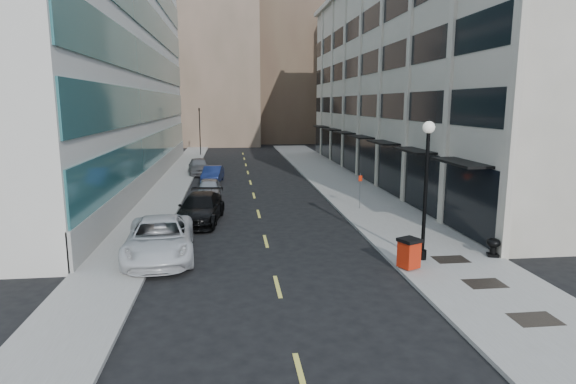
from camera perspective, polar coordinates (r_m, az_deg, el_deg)
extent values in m
plane|color=black|center=(16.38, -0.54, -13.70)|extent=(160.00, 160.00, 0.00)
cube|color=gray|center=(36.64, 7.72, -0.04)|extent=(5.00, 80.00, 0.15)
cube|color=gray|center=(35.82, -14.52, -0.52)|extent=(3.00, 80.00, 0.15)
cube|color=beige|center=(45.87, 17.61, 12.88)|extent=(14.00, 46.00, 18.00)
cube|color=black|center=(43.70, 8.71, 4.19)|extent=(0.18, 46.00, 3.60)
cube|color=black|center=(43.45, 8.88, 10.09)|extent=(0.12, 46.00, 1.80)
cube|color=black|center=(43.57, 9.02, 14.70)|extent=(0.12, 46.00, 1.80)
cube|color=black|center=(43.97, 9.16, 19.25)|extent=(0.12, 46.00, 1.80)
cube|color=beige|center=(22.27, 25.68, 15.39)|extent=(0.35, 0.60, 18.00)
cube|color=beige|center=(27.53, 18.82, 14.72)|extent=(0.35, 0.60, 18.00)
cube|color=beige|center=(33.05, 14.24, 14.15)|extent=(0.35, 0.60, 18.00)
cube|color=beige|center=(38.71, 10.99, 13.70)|extent=(0.35, 0.60, 18.00)
cube|color=beige|center=(44.46, 8.58, 13.33)|extent=(0.35, 0.60, 18.00)
cube|color=beige|center=(50.27, 6.74, 13.04)|extent=(0.35, 0.60, 18.00)
cube|color=beige|center=(56.12, 5.28, 12.79)|extent=(0.35, 0.60, 18.00)
cube|color=beige|center=(62.00, 4.10, 12.59)|extent=(0.35, 0.60, 18.00)
cube|color=black|center=(24.62, 19.75, 3.31)|extent=(1.30, 4.00, 0.12)
cube|color=black|center=(30.07, 14.67, 4.79)|extent=(1.30, 4.00, 0.12)
cube|color=black|center=(35.70, 11.17, 5.78)|extent=(1.30, 4.00, 0.12)
cube|color=black|center=(41.43, 8.62, 6.49)|extent=(1.30, 4.00, 0.12)
cube|color=black|center=(47.23, 6.68, 7.01)|extent=(1.30, 4.00, 0.12)
cube|color=black|center=(53.08, 5.17, 7.42)|extent=(1.30, 4.00, 0.12)
cube|color=black|center=(58.95, 3.96, 7.74)|extent=(1.30, 4.00, 0.12)
cube|color=beige|center=(44.38, -26.50, 13.68)|extent=(16.00, 46.00, 20.00)
cube|color=gray|center=(42.73, -15.29, 2.31)|extent=(0.20, 46.00, 1.80)
cube|color=#306D70|center=(42.50, -15.44, 5.11)|extent=(0.14, 45.60, 2.40)
cube|color=#306D70|center=(42.34, -15.67, 9.83)|extent=(0.14, 45.60, 2.40)
cube|color=#306D70|center=(42.46, -15.91, 14.55)|extent=(0.14, 45.60, 2.40)
cube|color=#306D70|center=(42.87, -16.16, 19.21)|extent=(0.14, 45.60, 2.40)
cube|color=#8B6F5B|center=(83.21, -8.74, 15.41)|extent=(14.00, 18.00, 28.00)
cube|color=brown|center=(87.99, -0.51, 17.21)|extent=(12.00, 16.00, 34.00)
cube|color=#8B6F5B|center=(93.78, -14.76, 12.78)|extent=(12.00, 14.00, 22.00)
cube|color=beige|center=(83.27, 7.00, 12.69)|extent=(10.00, 14.00, 20.00)
cube|color=black|center=(17.13, 27.24, -13.25)|extent=(1.40, 1.00, 0.01)
cube|color=black|center=(19.48, 22.29, -10.00)|extent=(1.40, 1.00, 0.01)
cube|color=black|center=(21.82, 18.73, -7.57)|extent=(1.40, 1.00, 0.01)
cube|color=#D8CC4C|center=(12.87, 1.54, -20.94)|extent=(0.15, 2.20, 0.01)
cube|color=#D8CC4C|center=(18.22, -1.25, -11.12)|extent=(0.15, 2.20, 0.01)
cube|color=#D8CC4C|center=(23.88, -2.65, -5.83)|extent=(0.15, 2.20, 0.01)
cube|color=#D8CC4C|center=(29.67, -3.50, -2.59)|extent=(0.15, 2.20, 0.01)
cube|color=#D8CC4C|center=(35.53, -4.07, -0.41)|extent=(0.15, 2.20, 0.01)
cube|color=#D8CC4C|center=(41.44, -4.48, 1.15)|extent=(0.15, 2.20, 0.01)
cube|color=#D8CC4C|center=(47.36, -4.78, 2.32)|extent=(0.15, 2.20, 0.01)
cube|color=#D8CC4C|center=(53.31, -5.02, 3.23)|extent=(0.15, 2.20, 0.01)
cube|color=#D8CC4C|center=(59.26, -5.21, 3.96)|extent=(0.15, 2.20, 0.01)
cube|color=#D8CC4C|center=(65.22, -5.37, 4.55)|extent=(0.15, 2.20, 0.01)
cylinder|color=black|center=(63.09, -10.40, 6.95)|extent=(0.12, 0.12, 6.00)
imported|color=black|center=(62.98, -10.49, 9.67)|extent=(0.66, 0.66, 1.98)
imported|color=silver|center=(21.89, -14.97, -5.36)|extent=(3.36, 6.44, 1.73)
imported|color=black|center=(27.81, -10.35, -1.93)|extent=(2.90, 5.81, 1.62)
imported|color=gray|center=(34.41, -9.33, 0.34)|extent=(1.77, 4.31, 1.46)
imported|color=#14204E|center=(41.61, -8.92, 2.06)|extent=(1.91, 4.38, 1.40)
imported|color=slate|center=(46.46, -10.52, 3.02)|extent=(2.40, 4.90, 1.61)
cube|color=#B1210B|center=(20.05, 14.14, -7.14)|extent=(0.90, 0.90, 1.09)
cube|color=black|center=(19.88, 14.22, -5.56)|extent=(1.01, 1.01, 0.13)
cylinder|color=black|center=(20.44, 13.15, -8.17)|extent=(0.07, 0.24, 0.24)
cylinder|color=black|center=(20.59, 14.30, -8.08)|extent=(0.07, 0.24, 0.24)
cylinder|color=black|center=(21.46, 15.61, -7.15)|extent=(0.36, 0.36, 0.41)
cylinder|color=black|center=(20.83, 15.97, -0.25)|extent=(0.16, 0.16, 5.20)
sphere|color=silver|center=(20.51, 16.36, 7.38)|extent=(0.50, 0.50, 0.50)
cone|color=black|center=(20.50, 16.40, 8.16)|extent=(0.14, 0.14, 0.20)
cylinder|color=slate|center=(30.56, 8.52, 0.13)|extent=(0.04, 0.04, 2.25)
cube|color=red|center=(30.41, 8.57, 1.61)|extent=(0.25, 0.13, 0.36)
cube|color=black|center=(22.89, 23.08, -6.87)|extent=(0.55, 0.55, 0.13)
cylinder|color=black|center=(22.82, 23.12, -6.27)|extent=(0.27, 0.27, 0.42)
ellipsoid|color=black|center=(22.74, 23.18, -5.56)|extent=(0.59, 0.59, 0.41)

